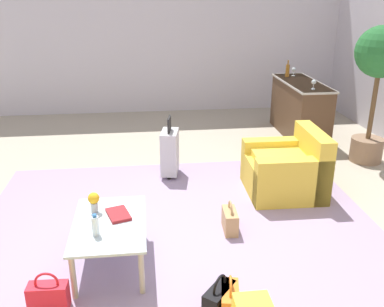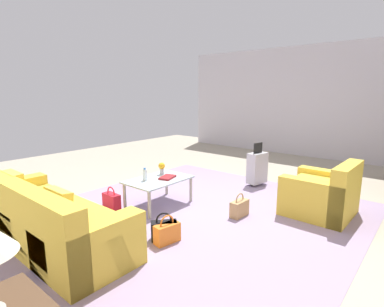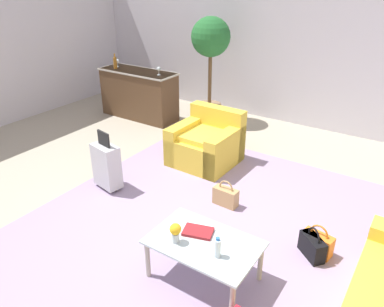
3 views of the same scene
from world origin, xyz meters
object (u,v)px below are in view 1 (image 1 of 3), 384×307
object	(u,v)px
flower_vase	(94,201)
handbag_red	(48,296)
wine_glass_left_of_centre	(314,82)
suitcase_silver	(170,151)
coffee_table_book	(118,214)
wine_glass_leftmost	(294,70)
water_bottle	(95,226)
handbag_tan	(230,220)
coffee_table	(110,228)
handbag_black	(219,300)
wine_bottle_amber	(288,70)
handbag_orange	(230,301)
potted_ficus	(379,70)
bar_console	(300,108)
armchair	(289,171)

from	to	relation	value
flower_vase	handbag_red	distance (m)	0.97
wine_glass_left_of_centre	suitcase_silver	bearing A→B (deg)	-68.33
coffee_table_book	wine_glass_leftmost	xyz separation A→B (m)	(-3.94, 3.05, 0.61)
water_bottle	handbag_tan	distance (m)	1.54
coffee_table	handbag_black	distance (m)	1.22
coffee_table	handbag_red	size ratio (longest dim) A/B	2.88
wine_bottle_amber	handbag_orange	bearing A→B (deg)	-22.74
water_bottle	handbag_red	xyz separation A→B (m)	(0.38, -0.37, -0.41)
handbag_black	wine_glass_leftmost	bearing A→B (deg)	155.24
wine_glass_leftmost	handbag_tan	bearing A→B (deg)	-27.69
wine_glass_leftmost	handbag_tan	distance (m)	4.19
wine_glass_left_of_centre	potted_ficus	size ratio (longest dim) A/B	0.08
coffee_table_book	potted_ficus	world-z (taller)	potted_ficus
bar_console	wine_glass_leftmost	bearing A→B (deg)	176.68
flower_vase	bar_console	distance (m)	4.62
water_bottle	handbag_black	xyz separation A→B (m)	(0.58, 1.00, -0.41)
bar_console	coffee_table	bearing A→B (deg)	-41.53
flower_vase	wine_glass_left_of_centre	xyz separation A→B (m)	(-2.72, 3.22, 0.50)
coffee_table	handbag_tan	xyz separation A→B (m)	(-0.45, 1.24, -0.26)
coffee_table	potted_ficus	xyz separation A→B (m)	(-2.20, 3.70, 0.99)
handbag_orange	bar_console	bearing A→B (deg)	153.82
wine_glass_left_of_centre	handbag_tan	distance (m)	3.24
coffee_table_book	suitcase_silver	distance (m)	1.98
wine_glass_leftmost	handbag_red	xyz separation A→B (m)	(4.64, -3.61, -0.94)
coffee_table_book	handbag_orange	size ratio (longest dim) A/B	0.80
armchair	wine_bottle_amber	distance (m)	2.91
wine_bottle_amber	handbag_red	bearing A→B (deg)	-37.21
bar_console	handbag_red	xyz separation A→B (m)	(4.08, -3.57, -0.37)
handbag_tan	water_bottle	bearing A→B (deg)	-64.22
water_bottle	handbag_red	distance (m)	0.67
wine_glass_leftmost	handbag_black	size ratio (longest dim) A/B	0.43
handbag_tan	wine_glass_left_of_centre	bearing A→B (deg)	143.70
suitcase_silver	flower_vase	bearing A→B (deg)	-25.53
handbag_black	handbag_orange	size ratio (longest dim) A/B	1.00
handbag_black	potted_ficus	size ratio (longest dim) A/B	0.18
water_bottle	handbag_red	world-z (taller)	water_bottle
handbag_red	wine_bottle_amber	bearing A→B (deg)	142.79
handbag_tan	armchair	bearing A→B (deg)	132.52
coffee_table_book	potted_ficus	xyz separation A→B (m)	(-2.08, 3.62, 0.92)
coffee_table	flower_vase	size ratio (longest dim) A/B	5.03
bar_console	flower_vase	bearing A→B (deg)	-44.74
bar_console	wine_bottle_amber	distance (m)	0.76
suitcase_silver	coffee_table_book	bearing A→B (deg)	-18.25
handbag_tan	potted_ficus	size ratio (longest dim) A/B	0.18
flower_vase	wine_bottle_amber	size ratio (longest dim) A/B	0.68
armchair	water_bottle	distance (m)	2.73
handbag_red	handbag_tan	bearing A→B (deg)	120.91
flower_vase	suitcase_silver	xyz separation A→B (m)	(-1.78, 0.85, -0.21)
wine_bottle_amber	coffee_table	bearing A→B (deg)	-36.89
bar_console	suitcase_silver	distance (m)	2.83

